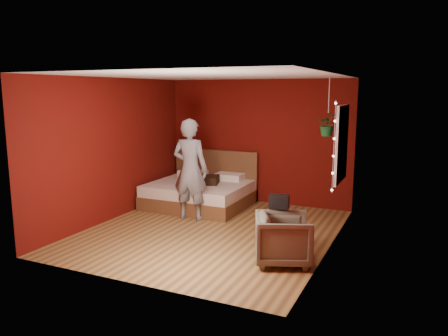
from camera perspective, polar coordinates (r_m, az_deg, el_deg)
floor at (r=7.53m, az=-1.72°, el=-8.23°), size 4.50×4.50×0.00m
room_walls at (r=7.18m, az=-1.79°, el=4.60°), size 4.04×4.54×2.62m
window at (r=7.45m, az=15.09°, el=3.07°), size 0.05×0.97×1.27m
fairy_lights at (r=6.94m, az=14.15°, el=2.62°), size 0.04×0.04×1.45m
bed at (r=9.12m, az=-3.01°, el=-3.15°), size 1.96×1.67×1.08m
person at (r=8.03m, az=-4.43°, el=-0.20°), size 0.70×0.47×1.87m
armchair at (r=6.16m, az=7.75°, el=-9.16°), size 0.98×0.96×0.69m
handbag at (r=6.35m, az=7.21°, el=-4.36°), size 0.30×0.18×0.20m
throw_pillow at (r=8.91m, az=-2.21°, el=-1.55°), size 0.56×0.56×0.16m
hanging_plant at (r=7.69m, az=13.41°, el=5.55°), size 0.44×0.40×1.01m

